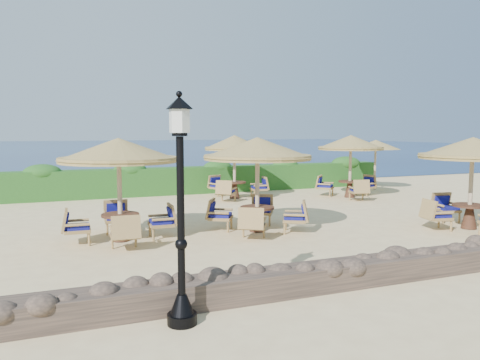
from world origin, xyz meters
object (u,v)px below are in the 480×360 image
at_px(cafe_set_1, 257,165).
at_px(cafe_set_3, 235,155).
at_px(cafe_set_2, 472,164).
at_px(cafe_set_4, 351,153).
at_px(cafe_set_0, 119,169).
at_px(lamp_post, 181,220).
at_px(extra_parasol, 376,145).

distance_m(cafe_set_1, cafe_set_3, 6.56).
xyz_separation_m(cafe_set_2, cafe_set_4, (0.52, 6.71, 0.03)).
xyz_separation_m(cafe_set_0, cafe_set_3, (5.45, 6.09, -0.04)).
height_order(lamp_post, extra_parasol, lamp_post).
bearing_deg(cafe_set_2, cafe_set_4, 85.56).
height_order(lamp_post, cafe_set_4, lamp_post).
relative_size(cafe_set_1, cafe_set_2, 1.01).
height_order(cafe_set_1, cafe_set_3, same).
xyz_separation_m(extra_parasol, cafe_set_3, (-7.31, -0.23, -0.34)).
relative_size(cafe_set_2, cafe_set_3, 1.09).
bearing_deg(cafe_set_2, lamp_post, -159.47).
bearing_deg(lamp_post, cafe_set_1, 56.73).
bearing_deg(cafe_set_0, lamp_post, -88.35).
xyz_separation_m(lamp_post, cafe_set_4, (9.97, 10.25, 0.35)).
bearing_deg(cafe_set_3, cafe_set_1, -105.18).
bearing_deg(cafe_set_1, cafe_set_4, 36.90).
distance_m(cafe_set_2, cafe_set_4, 6.73).
distance_m(extra_parasol, cafe_set_2, 9.03).
xyz_separation_m(lamp_post, cafe_set_2, (9.45, 3.54, 0.32)).
bearing_deg(extra_parasol, cafe_set_2, -110.41).
distance_m(cafe_set_0, cafe_set_3, 8.17).
height_order(cafe_set_1, cafe_set_4, same).
relative_size(cafe_set_1, cafe_set_4, 1.07).
distance_m(cafe_set_0, cafe_set_4, 11.12).
xyz_separation_m(extra_parasol, cafe_set_0, (-12.76, -6.32, -0.29)).
height_order(cafe_set_0, cafe_set_1, same).
height_order(extra_parasol, cafe_set_4, cafe_set_4).
bearing_deg(cafe_set_4, lamp_post, -134.21).
distance_m(cafe_set_2, cafe_set_3, 9.22).
relative_size(lamp_post, cafe_set_3, 1.21).
xyz_separation_m(extra_parasol, cafe_set_2, (-3.15, -8.46, -0.30)).
bearing_deg(cafe_set_4, cafe_set_3, 162.04).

